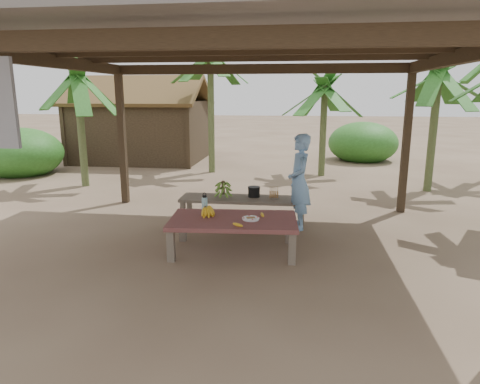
# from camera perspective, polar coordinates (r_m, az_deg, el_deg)

# --- Properties ---
(ground) EXTENTS (80.00, 80.00, 0.00)m
(ground) POSITION_cam_1_polar(r_m,az_deg,el_deg) (6.53, 0.44, -7.10)
(ground) COLOR brown
(ground) RESTS_ON ground
(pavilion) EXTENTS (6.60, 5.60, 2.95)m
(pavilion) POSITION_cam_1_polar(r_m,az_deg,el_deg) (6.14, 0.34, 17.99)
(pavilion) COLOR black
(pavilion) RESTS_ON ground
(work_table) EXTENTS (1.87, 1.13, 0.50)m
(work_table) POSITION_cam_1_polar(r_m,az_deg,el_deg) (6.14, -0.90, -4.14)
(work_table) COLOR brown
(work_table) RESTS_ON ground
(bench) EXTENTS (2.20, 0.61, 0.45)m
(bench) POSITION_cam_1_polar(r_m,az_deg,el_deg) (7.55, 0.39, -1.18)
(bench) COLOR brown
(bench) RESTS_ON ground
(ripe_banana_bunch) EXTENTS (0.32, 0.29, 0.16)m
(ripe_banana_bunch) POSITION_cam_1_polar(r_m,az_deg,el_deg) (6.25, -4.62, -2.47)
(ripe_banana_bunch) COLOR yellow
(ripe_banana_bunch) RESTS_ON work_table
(plate) EXTENTS (0.24, 0.24, 0.04)m
(plate) POSITION_cam_1_polar(r_m,az_deg,el_deg) (6.05, 1.44, -3.58)
(plate) COLOR white
(plate) RESTS_ON work_table
(loose_banana_front) EXTENTS (0.16, 0.07, 0.04)m
(loose_banana_front) POSITION_cam_1_polar(r_m,az_deg,el_deg) (5.76, -0.30, -4.40)
(loose_banana_front) COLOR yellow
(loose_banana_front) RESTS_ON work_table
(loose_banana_side) EXTENTS (0.09, 0.15, 0.04)m
(loose_banana_side) POSITION_cam_1_polar(r_m,az_deg,el_deg) (6.23, 3.00, -3.05)
(loose_banana_side) COLOR yellow
(loose_banana_side) RESTS_ON work_table
(water_flask) EXTENTS (0.09, 0.09, 0.32)m
(water_flask) POSITION_cam_1_polar(r_m,az_deg,el_deg) (6.37, -4.74, -1.69)
(water_flask) COLOR #3BA4B9
(water_flask) RESTS_ON work_table
(green_banana_stalk) EXTENTS (0.27, 0.27, 0.31)m
(green_banana_stalk) POSITION_cam_1_polar(r_m,az_deg,el_deg) (7.55, -2.25, 0.45)
(green_banana_stalk) COLOR #598C2D
(green_banana_stalk) RESTS_ON bench
(cooking_pot) EXTENTS (0.21, 0.21, 0.18)m
(cooking_pot) POSITION_cam_1_polar(r_m,az_deg,el_deg) (7.59, 1.87, -0.00)
(cooking_pot) COLOR black
(cooking_pot) RESTS_ON bench
(skewer_rack) EXTENTS (0.18, 0.08, 0.24)m
(skewer_rack) POSITION_cam_1_polar(r_m,az_deg,el_deg) (7.42, 4.55, -0.09)
(skewer_rack) COLOR #A57F47
(skewer_rack) RESTS_ON bench
(woman) EXTENTS (0.49, 0.65, 1.61)m
(woman) POSITION_cam_1_polar(r_m,az_deg,el_deg) (7.19, 7.89, 1.32)
(woman) COLOR #77A8E1
(woman) RESTS_ON ground
(hut) EXTENTS (4.40, 3.43, 2.85)m
(hut) POSITION_cam_1_polar(r_m,az_deg,el_deg) (15.08, -12.97, 8.30)
(hut) COLOR black
(hut) RESTS_ON ground
(banana_plant_ne) EXTENTS (1.80, 1.80, 2.93)m
(banana_plant_ne) POSITION_cam_1_polar(r_m,az_deg,el_deg) (10.81, 24.86, 12.92)
(banana_plant_ne) COLOR #596638
(banana_plant_ne) RESTS_ON ground
(banana_plant_n) EXTENTS (1.80, 1.80, 2.66)m
(banana_plant_n) POSITION_cam_1_polar(r_m,az_deg,el_deg) (12.04, 11.21, 12.44)
(banana_plant_n) COLOR #596638
(banana_plant_n) RESTS_ON ground
(banana_plant_nw) EXTENTS (1.80, 1.80, 3.55)m
(banana_plant_nw) POSITION_cam_1_polar(r_m,az_deg,el_deg) (12.41, -3.97, 16.67)
(banana_plant_nw) COLOR #596638
(banana_plant_nw) RESTS_ON ground
(banana_plant_w) EXTENTS (1.80, 1.80, 2.87)m
(banana_plant_w) POSITION_cam_1_polar(r_m,az_deg,el_deg) (11.13, -20.82, 12.91)
(banana_plant_w) COLOR #596638
(banana_plant_w) RESTS_ON ground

